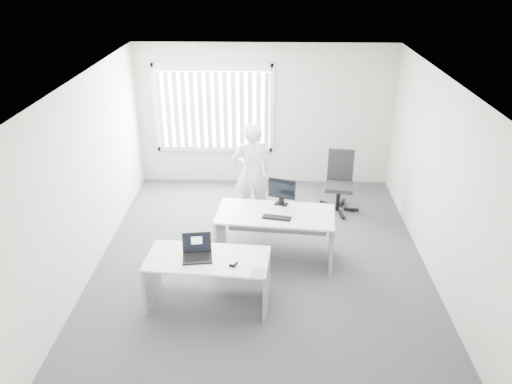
{
  "coord_description": "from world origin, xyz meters",
  "views": [
    {
      "loc": [
        0.11,
        -6.44,
        4.32
      ],
      "look_at": [
        -0.09,
        0.15,
        1.12
      ],
      "focal_mm": 35.0,
      "sensor_mm": 36.0,
      "label": 1
    }
  ],
  "objects_px": {
    "office_chair": "(339,192)",
    "desk_near": "(208,271)",
    "monitor": "(282,192)",
    "laptop": "(197,250)",
    "desk_far": "(275,226)",
    "person": "(251,172)"
  },
  "relations": [
    {
      "from": "office_chair",
      "to": "desk_near",
      "type": "bearing_deg",
      "value": -117.93
    },
    {
      "from": "office_chair",
      "to": "monitor",
      "type": "xyz_separation_m",
      "value": [
        -1.08,
        -1.39,
        0.66
      ]
    },
    {
      "from": "desk_near",
      "to": "office_chair",
      "type": "bearing_deg",
      "value": 58.08
    },
    {
      "from": "desk_near",
      "to": "monitor",
      "type": "height_order",
      "value": "monitor"
    },
    {
      "from": "desk_far",
      "to": "monitor",
      "type": "distance_m",
      "value": 0.53
    },
    {
      "from": "person",
      "to": "monitor",
      "type": "xyz_separation_m",
      "value": [
        0.5,
        -1.01,
        0.12
      ]
    },
    {
      "from": "office_chair",
      "to": "person",
      "type": "height_order",
      "value": "person"
    },
    {
      "from": "desk_far",
      "to": "office_chair",
      "type": "height_order",
      "value": "office_chair"
    },
    {
      "from": "desk_near",
      "to": "monitor",
      "type": "relative_size",
      "value": 3.84
    },
    {
      "from": "desk_far",
      "to": "office_chair",
      "type": "distance_m",
      "value": 2.06
    },
    {
      "from": "monitor",
      "to": "person",
      "type": "bearing_deg",
      "value": 134.26
    },
    {
      "from": "desk_far",
      "to": "person",
      "type": "xyz_separation_m",
      "value": [
        -0.41,
        1.31,
        0.31
      ]
    },
    {
      "from": "desk_far",
      "to": "laptop",
      "type": "bearing_deg",
      "value": -126.01
    },
    {
      "from": "office_chair",
      "to": "monitor",
      "type": "relative_size",
      "value": 2.61
    },
    {
      "from": "desk_near",
      "to": "monitor",
      "type": "distance_m",
      "value": 1.79
    },
    {
      "from": "desk_far",
      "to": "person",
      "type": "height_order",
      "value": "person"
    },
    {
      "from": "monitor",
      "to": "laptop",
      "type": "bearing_deg",
      "value": -109.5
    },
    {
      "from": "laptop",
      "to": "monitor",
      "type": "relative_size",
      "value": 0.88
    },
    {
      "from": "desk_near",
      "to": "office_chair",
      "type": "relative_size",
      "value": 1.47
    },
    {
      "from": "office_chair",
      "to": "monitor",
      "type": "bearing_deg",
      "value": -119.37
    },
    {
      "from": "monitor",
      "to": "desk_far",
      "type": "bearing_deg",
      "value": -89.41
    },
    {
      "from": "desk_far",
      "to": "laptop",
      "type": "relative_size",
      "value": 4.8
    }
  ]
}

